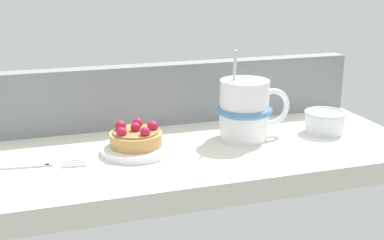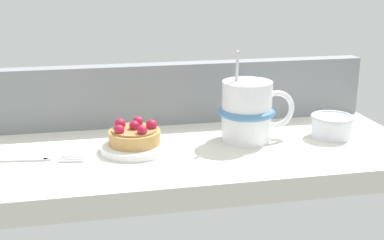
% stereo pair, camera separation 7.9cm
% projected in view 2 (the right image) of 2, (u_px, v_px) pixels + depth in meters
% --- Properties ---
extents(ground_plane, '(0.77, 0.30, 0.03)m').
position_uv_depth(ground_plane, '(172.00, 158.00, 0.79)').
color(ground_plane, silver).
extents(window_rail_back, '(0.75, 0.03, 0.11)m').
position_uv_depth(window_rail_back, '(160.00, 94.00, 0.90)').
color(window_rail_back, gray).
rests_on(window_rail_back, ground_plane).
extents(dessert_plate, '(0.11, 0.11, 0.01)m').
position_uv_depth(dessert_plate, '(135.00, 147.00, 0.78)').
color(dessert_plate, white).
rests_on(dessert_plate, ground_plane).
extents(raspberry_tart, '(0.08, 0.08, 0.04)m').
position_uv_depth(raspberry_tart, '(135.00, 135.00, 0.77)').
color(raspberry_tart, tan).
rests_on(raspberry_tart, dessert_plate).
extents(coffee_mug, '(0.13, 0.09, 0.15)m').
position_uv_depth(coffee_mug, '(248.00, 111.00, 0.81)').
color(coffee_mug, white).
rests_on(coffee_mug, ground_plane).
extents(dessert_fork, '(0.16, 0.04, 0.01)m').
position_uv_depth(dessert_fork, '(29.00, 159.00, 0.73)').
color(dessert_fork, silver).
rests_on(dessert_fork, ground_plane).
extents(sugar_bowl, '(0.07, 0.07, 0.04)m').
position_uv_depth(sugar_bowl, '(332.00, 125.00, 0.84)').
color(sugar_bowl, silver).
rests_on(sugar_bowl, ground_plane).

